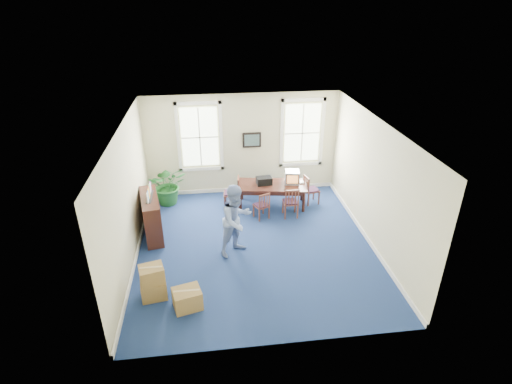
{
  "coord_description": "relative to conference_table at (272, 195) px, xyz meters",
  "views": [
    {
      "loc": [
        -1.06,
        -8.52,
        5.89
      ],
      "look_at": [
        0.1,
        0.6,
        1.25
      ],
      "focal_mm": 28.0,
      "sensor_mm": 36.0,
      "label": 1
    }
  ],
  "objects": [
    {
      "name": "credenza",
      "position": [
        -3.43,
        -1.23,
        0.23
      ],
      "size": [
        0.69,
        1.54,
        1.17
      ],
      "primitive_type": "cube",
      "rotation": [
        0.0,
        0.0,
        0.18
      ],
      "color": "#3D1C15",
      "rests_on": "ground"
    },
    {
      "name": "cardboard_boxes",
      "position": [
        -2.96,
        -3.64,
        0.05
      ],
      "size": [
        1.66,
        1.66,
        0.82
      ],
      "primitive_type": null,
      "rotation": [
        0.0,
        0.0,
        0.18
      ],
      "color": "olive",
      "rests_on": "ground"
    },
    {
      "name": "baseboard_right",
      "position": [
        2.19,
        -2.11,
        -0.29
      ],
      "size": [
        0.04,
        6.5,
        0.12
      ],
      "primitive_type": "cube",
      "color": "white",
      "rests_on": "ground"
    },
    {
      "name": "crt_tv",
      "position": [
        0.61,
        0.05,
        0.55
      ],
      "size": [
        0.49,
        0.52,
        0.38
      ],
      "primitive_type": null,
      "rotation": [
        0.0,
        0.0,
        -0.15
      ],
      "color": "#B7B7BC",
      "rests_on": "conference_table"
    },
    {
      "name": "wall_right",
      "position": [
        2.22,
        -2.11,
        1.25
      ],
      "size": [
        0.0,
        6.5,
        6.5
      ],
      "primitive_type": "plane",
      "rotation": [
        1.57,
        0.0,
        -1.57
      ],
      "color": "beige",
      "rests_on": "ground"
    },
    {
      "name": "wall_back",
      "position": [
        -0.78,
        1.14,
        1.25
      ],
      "size": [
        6.5,
        0.0,
        6.5
      ],
      "primitive_type": "plane",
      "rotation": [
        1.57,
        0.0,
        0.0
      ],
      "color": "beige",
      "rests_on": "ground"
    },
    {
      "name": "baseboard_left",
      "position": [
        -3.75,
        -2.11,
        -0.29
      ],
      "size": [
        0.04,
        6.5,
        0.12
      ],
      "primitive_type": "cube",
      "color": "white",
      "rests_on": "ground"
    },
    {
      "name": "window_right",
      "position": [
        1.12,
        1.12,
        1.55
      ],
      "size": [
        1.4,
        0.12,
        2.2
      ],
      "primitive_type": null,
      "color": "white",
      "rests_on": "ground"
    },
    {
      "name": "wall_left",
      "position": [
        -3.78,
        -2.11,
        1.25
      ],
      "size": [
        0.0,
        6.5,
        6.5
      ],
      "primitive_type": "plane",
      "rotation": [
        1.57,
        0.0,
        1.57
      ],
      "color": "beige",
      "rests_on": "ground"
    },
    {
      "name": "potted_plant",
      "position": [
        -3.11,
        0.55,
        0.27
      ],
      "size": [
        1.21,
        1.08,
        1.24
      ],
      "primitive_type": "imported",
      "rotation": [
        0.0,
        0.0,
        0.1
      ],
      "color": "#1C5822",
      "rests_on": "ground"
    },
    {
      "name": "wall_picture",
      "position": [
        -0.48,
        1.09,
        1.4
      ],
      "size": [
        0.58,
        0.06,
        0.48
      ],
      "primitive_type": null,
      "color": "black",
      "rests_on": "ground"
    },
    {
      "name": "baseboard_back",
      "position": [
        -0.78,
        1.11,
        -0.29
      ],
      "size": [
        6.0,
        0.04,
        0.12
      ],
      "primitive_type": "cube",
      "color": "white",
      "rests_on": "ground"
    },
    {
      "name": "window_left",
      "position": [
        -2.08,
        1.12,
        1.55
      ],
      "size": [
        1.4,
        0.12,
        2.2
      ],
      "primitive_type": null,
      "color": "white",
      "rests_on": "ground"
    },
    {
      "name": "chair_end_right",
      "position": [
        1.23,
        0.0,
        0.11
      ],
      "size": [
        0.49,
        0.49,
        0.92
      ],
      "primitive_type": null,
      "rotation": [
        0.0,
        0.0,
        1.78
      ],
      "color": "brown",
      "rests_on": "ground"
    },
    {
      "name": "chair_near_right",
      "position": [
        0.42,
        -0.71,
        0.11
      ],
      "size": [
        0.42,
        0.42,
        0.94
      ],
      "primitive_type": null,
      "rotation": [
        0.0,
        0.0,
        3.13
      ],
      "color": "brown",
      "rests_on": "ground"
    },
    {
      "name": "man",
      "position": [
        -1.26,
        -2.31,
        0.57
      ],
      "size": [
        1.14,
        1.09,
        1.84
      ],
      "primitive_type": "imported",
      "rotation": [
        0.0,
        0.0,
        0.63
      ],
      "color": "#8198CD",
      "rests_on": "ground"
    },
    {
      "name": "ceiling",
      "position": [
        -0.78,
        -2.11,
        2.85
      ],
      "size": [
        6.5,
        6.5,
        0.0
      ],
      "primitive_type": "plane",
      "rotation": [
        3.14,
        0.0,
        0.0
      ],
      "color": "white",
      "rests_on": "ground"
    },
    {
      "name": "brochure_rack",
      "position": [
        -3.41,
        -1.23,
        0.97
      ],
      "size": [
        0.33,
        0.69,
        0.3
      ],
      "primitive_type": null,
      "rotation": [
        0.0,
        0.0,
        0.31
      ],
      "color": "#99999E",
      "rests_on": "credenza"
    },
    {
      "name": "chair_near_left",
      "position": [
        -0.42,
        -0.71,
        0.06
      ],
      "size": [
        0.49,
        0.49,
        0.84
      ],
      "primitive_type": null,
      "rotation": [
        0.0,
        0.0,
        3.54
      ],
      "color": "brown",
      "rests_on": "ground"
    },
    {
      "name": "wall_front",
      "position": [
        -0.78,
        -5.36,
        1.25
      ],
      "size": [
        6.5,
        0.0,
        6.5
      ],
      "primitive_type": "plane",
      "rotation": [
        -1.57,
        0.0,
        0.0
      ],
      "color": "beige",
      "rests_on": "ground"
    },
    {
      "name": "conference_table",
      "position": [
        0.0,
        0.0,
        0.0
      ],
      "size": [
        2.2,
        1.26,
        0.71
      ],
      "primitive_type": null,
      "rotation": [
        0.0,
        0.0,
        -0.16
      ],
      "color": "#3D1C15",
      "rests_on": "ground"
    },
    {
      "name": "game_console",
      "position": [
        0.9,
        0.0,
        0.38
      ],
      "size": [
        0.14,
        0.18,
        0.04
      ],
      "primitive_type": "cube",
      "rotation": [
        0.0,
        0.0,
        0.02
      ],
      "color": "white",
      "rests_on": "conference_table"
    },
    {
      "name": "equipment_bag",
      "position": [
        -0.24,
        0.05,
        0.47
      ],
      "size": [
        0.48,
        0.34,
        0.23
      ],
      "primitive_type": "cube",
      "rotation": [
        0.0,
        0.0,
        0.1
      ],
      "color": "black",
      "rests_on": "conference_table"
    },
    {
      "name": "floor",
      "position": [
        -0.78,
        -2.11,
        -0.35
      ],
      "size": [
        6.5,
        6.5,
        0.0
      ],
      "primitive_type": "plane",
      "color": "navy",
      "rests_on": "ground"
    },
    {
      "name": "chair_end_left",
      "position": [
        -1.23,
        0.0,
        0.15
      ],
      "size": [
        0.5,
        0.5,
        1.01
      ],
      "primitive_type": null,
      "rotation": [
        0.0,
        0.0,
        -1.69
      ],
      "color": "brown",
      "rests_on": "ground"
    }
  ]
}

